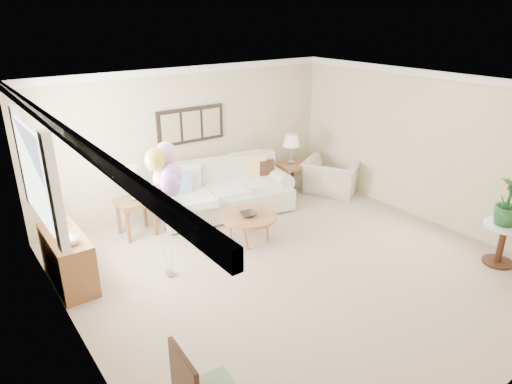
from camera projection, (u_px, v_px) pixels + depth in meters
ground_plane at (294, 267)px, 6.71m from camera, size 6.00×6.00×0.00m
room_shell at (287, 161)px, 6.12m from camera, size 6.04×6.04×2.60m
wall_art_triptych at (191, 125)px, 8.36m from camera, size 1.35×0.06×0.65m
sofa at (224, 193)px, 8.38m from camera, size 2.83×1.42×0.98m
end_table_left at (135, 205)px, 7.49m from camera, size 0.58×0.53×0.63m
end_table_right at (291, 168)px, 9.22m from camera, size 0.60×0.54×0.65m
lamp_left at (132, 174)px, 7.29m from camera, size 0.32×0.32×0.57m
lamp_right at (291, 141)px, 9.02m from camera, size 0.33×0.33×0.59m
coffee_table at (249, 217)px, 7.32m from camera, size 0.91×0.91×0.46m
decor_bowl at (248, 214)px, 7.25m from camera, size 0.31×0.31×0.06m
armchair at (331, 177)px, 9.33m from camera, size 1.31×1.36×0.68m
side_table at (503, 234)px, 6.63m from camera, size 0.59×0.59×0.64m
potted_plant at (509, 202)px, 6.45m from camera, size 0.51×0.51×0.69m
credenza at (68, 259)px, 6.19m from camera, size 0.46×1.20×0.74m
vase_white at (72, 238)px, 5.76m from camera, size 0.20×0.20×0.18m
vase_sage at (58, 219)px, 6.27m from camera, size 0.23×0.23×0.20m
balloon_cluster at (163, 175)px, 5.93m from camera, size 0.55×0.55×1.93m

